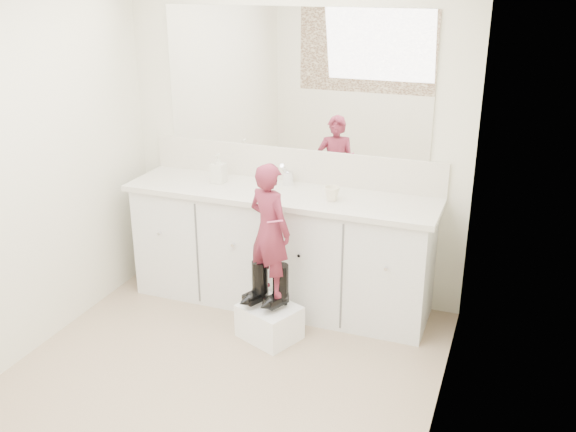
% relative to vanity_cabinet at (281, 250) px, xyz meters
% --- Properties ---
extents(floor, '(3.00, 3.00, 0.00)m').
position_rel_vanity_cabinet_xyz_m(floor, '(0.00, -1.23, -0.42)').
color(floor, '#947D61').
rests_on(floor, ground).
extents(wall_back, '(2.60, 0.00, 2.60)m').
position_rel_vanity_cabinet_xyz_m(wall_back, '(0.00, 0.27, 0.77)').
color(wall_back, beige).
rests_on(wall_back, floor).
extents(wall_left, '(0.00, 3.00, 3.00)m').
position_rel_vanity_cabinet_xyz_m(wall_left, '(-1.30, -1.23, 0.78)').
color(wall_left, beige).
rests_on(wall_left, floor).
extents(wall_right, '(0.00, 3.00, 3.00)m').
position_rel_vanity_cabinet_xyz_m(wall_right, '(1.30, -1.23, 0.78)').
color(wall_right, beige).
rests_on(wall_right, floor).
extents(vanity_cabinet, '(2.20, 0.55, 0.85)m').
position_rel_vanity_cabinet_xyz_m(vanity_cabinet, '(0.00, 0.00, 0.00)').
color(vanity_cabinet, silver).
rests_on(vanity_cabinet, floor).
extents(countertop, '(2.28, 0.58, 0.04)m').
position_rel_vanity_cabinet_xyz_m(countertop, '(0.00, -0.01, 0.45)').
color(countertop, beige).
rests_on(countertop, vanity_cabinet).
extents(backsplash, '(2.28, 0.03, 0.25)m').
position_rel_vanity_cabinet_xyz_m(backsplash, '(0.00, 0.26, 0.59)').
color(backsplash, beige).
rests_on(backsplash, countertop).
extents(mirror, '(2.00, 0.02, 1.00)m').
position_rel_vanity_cabinet_xyz_m(mirror, '(0.00, 0.26, 1.22)').
color(mirror, white).
rests_on(mirror, wall_back).
extents(faucet, '(0.08, 0.08, 0.10)m').
position_rel_vanity_cabinet_xyz_m(faucet, '(0.00, 0.15, 0.52)').
color(faucet, silver).
rests_on(faucet, countertop).
extents(cup, '(0.11, 0.11, 0.10)m').
position_rel_vanity_cabinet_xyz_m(cup, '(0.40, -0.07, 0.51)').
color(cup, beige).
rests_on(cup, countertop).
extents(soap_bottle, '(0.10, 0.10, 0.22)m').
position_rel_vanity_cabinet_xyz_m(soap_bottle, '(-0.50, 0.03, 0.57)').
color(soap_bottle, silver).
rests_on(soap_bottle, countertop).
extents(step_stool, '(0.47, 0.43, 0.24)m').
position_rel_vanity_cabinet_xyz_m(step_stool, '(0.11, -0.51, -0.31)').
color(step_stool, white).
rests_on(step_stool, floor).
extents(boot_left, '(0.19, 0.24, 0.31)m').
position_rel_vanity_cabinet_xyz_m(boot_left, '(0.04, -0.49, -0.03)').
color(boot_left, black).
rests_on(boot_left, step_stool).
extents(boot_right, '(0.19, 0.24, 0.31)m').
position_rel_vanity_cabinet_xyz_m(boot_right, '(0.19, -0.49, -0.03)').
color(boot_right, black).
rests_on(boot_right, step_stool).
extents(toddler, '(0.39, 0.33, 0.90)m').
position_rel_vanity_cabinet_xyz_m(toddler, '(0.11, -0.49, 0.37)').
color(toddler, '#AF364E').
rests_on(toddler, step_stool).
extents(toothbrush, '(0.13, 0.06, 0.06)m').
position_rel_vanity_cabinet_xyz_m(toothbrush, '(0.18, -0.57, 0.46)').
color(toothbrush, '#E5598A').
rests_on(toothbrush, toddler).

